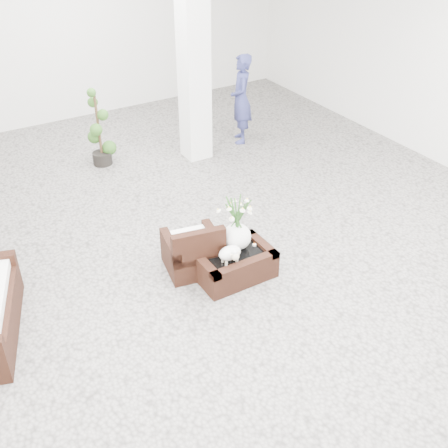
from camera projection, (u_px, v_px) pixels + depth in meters
ground at (220, 262)px, 6.94m from camera, size 11.00×11.00×0.00m
column at (193, 51)px, 8.51m from camera, size 0.40×0.40×3.50m
coffee_table at (234, 265)px, 6.63m from camera, size 0.90×0.60×0.31m
sheep_figurine at (230, 254)px, 6.36m from camera, size 0.28×0.23×0.21m
planter_narcissus at (237, 219)px, 6.44m from camera, size 0.44×0.44×0.80m
tealight at (254, 245)px, 6.68m from camera, size 0.04×0.04×0.03m
armchair at (192, 245)px, 6.66m from camera, size 0.74×0.72×0.68m
topiary at (98, 128)px, 8.85m from camera, size 0.34×0.34×1.28m
shopper at (241, 99)px, 9.55m from camera, size 0.58×0.67×1.54m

